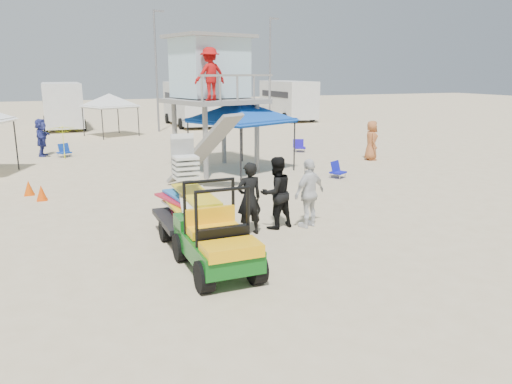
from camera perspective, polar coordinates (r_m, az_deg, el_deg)
name	(u,v)px	position (r m, az deg, el deg)	size (l,w,h in m)	color
ground	(293,300)	(9.26, 4.21, -12.23)	(140.00, 140.00, 0.00)	beige
utility_cart	(216,233)	(10.17, -4.62, -4.64)	(1.27, 2.41, 1.83)	#0D5614
surf_trailer	(187,202)	(12.31, -7.90, -1.12)	(1.40, 2.57, 2.27)	black
man_left	(249,199)	(12.48, -0.79, -0.78)	(0.68, 0.44, 1.86)	black
man_mid	(276,193)	(13.02, 2.29, -0.09)	(0.92, 0.72, 1.90)	black
man_right	(309,193)	(13.17, 6.11, -0.14)	(1.07, 0.45, 1.83)	silver
lifeguard_tower	(211,73)	(20.70, -5.18, 13.40)	(4.08, 4.08, 5.34)	gray
canopy_blue	(241,104)	(20.54, -1.71, 10.01)	(4.30, 4.30, 3.29)	black
canopy_white_c	(109,96)	(33.32, -16.44, 10.50)	(3.48, 3.48, 3.09)	black
umbrella_b	(64,142)	(25.33, -21.06, 5.36)	(1.73, 1.77, 1.59)	#F4FF16
cone_near	(29,188)	(18.29, -24.54, 0.43)	(0.34, 0.34, 0.50)	#E44E07
cone_far	(41,193)	(17.38, -23.31, -0.08)	(0.34, 0.34, 0.50)	#E74907
beach_chair_a	(64,150)	(25.97, -21.10, 4.46)	(0.72, 0.81, 0.64)	#0E369E
beach_chair_b	(337,170)	(19.70, 9.20, 2.55)	(0.72, 0.80, 0.64)	#1015AE
beach_chair_c	(299,146)	(25.90, 4.96, 5.30)	(0.70, 0.77, 0.64)	#1A0EA0
rv_mid_left	(62,103)	(39.01, -21.27, 9.41)	(2.65, 6.50, 3.25)	silver
rv_mid_right	(189,102)	(38.75, -7.62, 10.18)	(2.64, 7.00, 3.25)	silver
rv_far_right	(288,99)	(43.27, 3.67, 10.62)	(2.64, 6.60, 3.25)	silver
light_pole_left	(156,72)	(35.10, -11.32, 13.29)	(0.14, 0.14, 8.00)	slate
light_pole_right	(270,72)	(39.24, 1.60, 13.55)	(0.14, 0.14, 8.00)	slate
distant_beachgoers	(172,132)	(26.86, -9.56, 6.75)	(15.06, 19.16, 1.83)	gold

